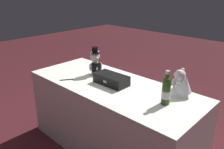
# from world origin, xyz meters

# --- Properties ---
(ground_plane) EXTENTS (12.00, 12.00, 0.00)m
(ground_plane) POSITION_xyz_m (0.00, 0.00, 0.00)
(ground_plane) COLOR #47191E
(reception_table) EXTENTS (1.79, 0.72, 0.75)m
(reception_table) POSITION_xyz_m (0.00, 0.00, 0.38)
(reception_table) COLOR white
(reception_table) RESTS_ON ground_plane
(teddy_bear_groom) EXTENTS (0.14, 0.13, 0.30)m
(teddy_bear_groom) POSITION_xyz_m (-0.32, 0.08, 0.87)
(teddy_bear_groom) COLOR silver
(teddy_bear_groom) RESTS_ON reception_table
(teddy_bear_bride) EXTENTS (0.22, 0.18, 0.24)m
(teddy_bear_bride) POSITION_xyz_m (0.59, 0.23, 0.85)
(teddy_bear_bride) COLOR white
(teddy_bear_bride) RESTS_ON reception_table
(champagne_bottle) EXTENTS (0.07, 0.07, 0.28)m
(champagne_bottle) POSITION_xyz_m (0.58, 0.01, 0.87)
(champagne_bottle) COLOR #264C14
(champagne_bottle) RESTS_ON reception_table
(signing_pen) EXTENTS (0.09, 0.13, 0.01)m
(signing_pen) POSITION_xyz_m (-0.40, -0.23, 0.75)
(signing_pen) COLOR black
(signing_pen) RESTS_ON reception_table
(gift_case_black) EXTENTS (0.34, 0.18, 0.10)m
(gift_case_black) POSITION_xyz_m (-0.01, 0.00, 0.80)
(gift_case_black) COLOR black
(gift_case_black) RESTS_ON reception_table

